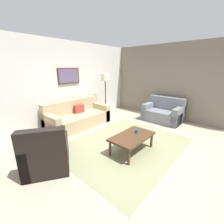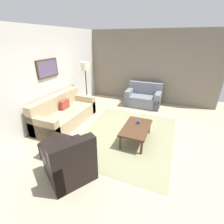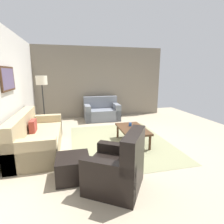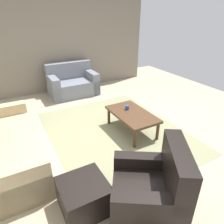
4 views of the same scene
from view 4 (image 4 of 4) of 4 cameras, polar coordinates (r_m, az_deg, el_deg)
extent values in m
plane|color=tan|center=(4.21, 0.98, -5.41)|extent=(8.00, 8.00, 0.00)
cube|color=slate|center=(6.40, -13.12, 18.53)|extent=(0.12, 5.20, 2.80)
cube|color=gray|center=(4.21, 0.98, -5.36)|extent=(3.11, 2.48, 0.01)
cube|color=tan|center=(3.69, -27.10, -10.02)|extent=(2.14, 0.94, 0.42)
cube|color=tan|center=(2.87, -26.03, -19.02)|extent=(0.20, 0.94, 0.62)
cube|color=tan|center=(4.49, -28.27, -2.19)|extent=(0.20, 0.94, 0.62)
cube|color=slate|center=(6.07, -10.71, 6.72)|extent=(0.86, 1.32, 0.42)
cube|color=slate|center=(6.29, -11.84, 9.51)|extent=(0.24, 1.32, 0.88)
cube|color=slate|center=(5.91, -15.96, 6.60)|extent=(0.86, 0.20, 0.62)
cube|color=slate|center=(6.23, -5.87, 8.52)|extent=(0.86, 0.20, 0.62)
cube|color=black|center=(2.69, 9.40, -22.53)|extent=(1.11, 1.11, 0.44)
cube|color=black|center=(2.55, 16.92, -18.51)|extent=(0.78, 0.60, 0.95)
cube|color=black|center=(2.85, 8.98, -16.61)|extent=(0.57, 0.76, 0.60)
cube|color=black|center=(2.43, 10.24, -27.01)|extent=(0.57, 0.76, 0.60)
cube|color=black|center=(2.72, -7.82, -22.10)|extent=(0.56, 0.56, 0.40)
cylinder|color=#472D1C|center=(3.97, 12.56, -5.23)|extent=(0.06, 0.06, 0.36)
cylinder|color=#472D1C|center=(4.64, 4.79, 0.29)|extent=(0.06, 0.06, 0.36)
cylinder|color=#472D1C|center=(3.69, 6.36, -7.39)|extent=(0.06, 0.06, 0.36)
cylinder|color=#472D1C|center=(4.41, -0.88, -1.16)|extent=(0.06, 0.06, 0.36)
cube|color=#472D1C|center=(4.06, 5.60, -0.60)|extent=(1.10, 0.64, 0.05)
cylinder|color=#1E478C|center=(4.17, 4.23, 1.24)|extent=(0.08, 0.08, 0.09)
cylinder|color=black|center=(4.96, -28.11, -3.38)|extent=(0.28, 0.28, 0.03)
camera|label=1|loc=(3.89, 58.82, 10.08)|focal=24.05mm
camera|label=2|loc=(2.92, 76.69, 11.72)|focal=25.81mm
camera|label=3|loc=(1.34, 112.55, -32.54)|focal=28.32mm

